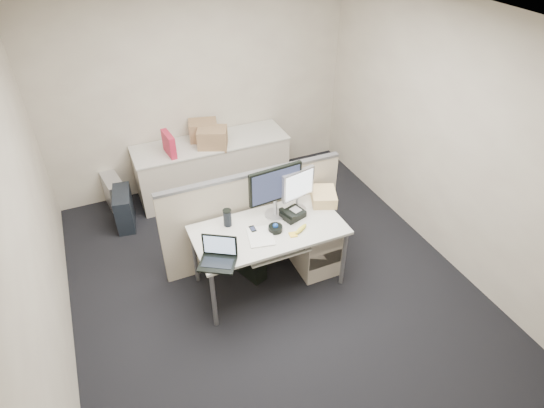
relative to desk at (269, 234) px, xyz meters
name	(u,v)px	position (x,y,z in m)	size (l,w,h in m)	color
floor	(269,281)	(0.00, 0.00, -0.67)	(4.00, 4.50, 0.01)	black
ceiling	(268,21)	(0.00, 0.00, 2.04)	(4.00, 4.50, 0.01)	white
wall_back	(199,88)	(0.00, 2.25, 0.69)	(4.00, 0.02, 2.70)	beige
wall_front	(432,382)	(0.00, -2.25, 0.69)	(4.00, 0.02, 2.70)	beige
wall_left	(28,232)	(-2.00, 0.00, 0.69)	(0.02, 4.50, 2.70)	beige
wall_right	(444,135)	(2.00, 0.00, 0.69)	(0.02, 4.50, 2.70)	beige
desk	(269,234)	(0.00, 0.00, 0.00)	(1.50, 0.75, 0.73)	beige
keyboard_tray	(276,248)	(0.00, -0.18, -0.04)	(0.62, 0.32, 0.02)	beige
drawer_pedestal	(314,242)	(0.55, 0.05, -0.34)	(0.40, 0.55, 0.65)	#BAB09C
cubicle_partition	(253,218)	(0.00, 0.45, -0.11)	(2.00, 0.06, 1.10)	#B8A993
back_counter	(213,167)	(0.00, 1.93, -0.30)	(2.00, 0.60, 0.72)	#BAB09C
monitor_main	(275,192)	(0.15, 0.18, 0.35)	(0.57, 0.22, 0.57)	black
monitor_small	(298,191)	(0.40, 0.18, 0.30)	(0.38, 0.19, 0.47)	#B7B7BC
laptop	(217,255)	(-0.62, -0.28, 0.19)	(0.32, 0.24, 0.24)	black
trackball	(275,228)	(0.05, -0.05, 0.09)	(0.14, 0.14, 0.05)	black
desk_phone	(293,214)	(0.30, 0.08, 0.10)	(0.22, 0.18, 0.07)	black
paper_stack	(261,236)	(-0.12, -0.08, 0.07)	(0.24, 0.30, 0.01)	silver
sticky_pad	(293,235)	(0.18, -0.18, 0.07)	(0.07, 0.07, 0.01)	yellow
travel_mug	(227,218)	(-0.35, 0.22, 0.15)	(0.08, 0.08, 0.17)	black
banana	(301,229)	(0.28, -0.15, 0.09)	(0.19, 0.05, 0.04)	#FEF547
cellphone	(253,229)	(-0.15, 0.05, 0.07)	(0.05, 0.10, 0.01)	black
manila_folders	(323,196)	(0.72, 0.20, 0.13)	(0.25, 0.32, 0.12)	#F0D285
keyboard	(282,248)	(0.05, -0.22, -0.02)	(0.41, 0.14, 0.02)	black
pc_tower_desk	(249,261)	(-0.15, 0.20, -0.48)	(0.16, 0.40, 0.37)	black
pc_tower_spare_dark	(124,209)	(-1.24, 1.63, -0.43)	(0.20, 0.50, 0.46)	black
pc_tower_spare_silver	(115,193)	(-1.30, 2.03, -0.44)	(0.19, 0.48, 0.45)	#B7B7BC
cardboard_box_left	(203,131)	(-0.05, 2.05, 0.19)	(0.36, 0.27, 0.27)	#8E7C51
cardboard_box_right	(213,138)	(0.00, 1.81, 0.19)	(0.37, 0.28, 0.26)	#8E7C51
red_binder	(169,145)	(-0.55, 1.83, 0.21)	(0.08, 0.32, 0.30)	#B11E37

